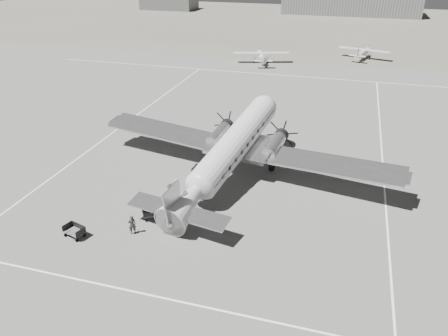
% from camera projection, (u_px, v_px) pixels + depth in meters
% --- Properties ---
extents(ground, '(260.00, 260.00, 0.00)m').
position_uv_depth(ground, '(243.00, 192.00, 38.53)').
color(ground, slate).
rests_on(ground, ground).
extents(taxi_line_near, '(60.00, 0.15, 0.01)m').
position_uv_depth(taxi_line_near, '(188.00, 303.00, 26.55)').
color(taxi_line_near, white).
rests_on(taxi_line_near, ground).
extents(taxi_line_right, '(0.15, 80.00, 0.01)m').
position_uv_depth(taxi_line_right, '(386.00, 213.00, 35.53)').
color(taxi_line_right, white).
rests_on(taxi_line_right, ground).
extents(taxi_line_left, '(0.15, 60.00, 0.01)m').
position_uv_depth(taxi_line_left, '(116.00, 130.00, 51.58)').
color(taxi_line_left, white).
rests_on(taxi_line_left, ground).
extents(taxi_line_horizon, '(90.00, 0.15, 0.01)m').
position_uv_depth(taxi_line_horizon, '(301.00, 77.00, 72.74)').
color(taxi_line_horizon, white).
rests_on(taxi_line_horizon, ground).
extents(grass_infield, '(260.00, 90.00, 0.01)m').
position_uv_depth(grass_infield, '(327.00, 25.00, 119.79)').
color(grass_infield, '#656355').
rests_on(grass_infield, ground).
extents(hangar_main, '(42.00, 14.00, 6.60)m').
position_uv_depth(hangar_main, '(350.00, 3.00, 138.43)').
color(hangar_main, slate).
rests_on(hangar_main, ground).
extents(shed_secondary, '(18.00, 10.00, 4.00)m').
position_uv_depth(shed_secondary, '(169.00, 3.00, 149.74)').
color(shed_secondary, '#525252').
rests_on(shed_secondary, ground).
extents(dc3_airliner, '(33.60, 26.13, 5.78)m').
position_uv_depth(dc3_airliner, '(230.00, 152.00, 39.32)').
color(dc3_airliner, silver).
rests_on(dc3_airliner, ground).
extents(light_plane_left, '(12.40, 11.10, 2.16)m').
position_uv_depth(light_plane_left, '(261.00, 57.00, 80.56)').
color(light_plane_left, silver).
rests_on(light_plane_left, ground).
extents(light_plane_right, '(11.72, 10.46, 2.05)m').
position_uv_depth(light_plane_right, '(363.00, 54.00, 83.62)').
color(light_plane_right, silver).
rests_on(light_plane_right, ground).
extents(baggage_cart_near, '(1.80, 1.69, 0.83)m').
position_uv_depth(baggage_cart_near, '(152.00, 214.00, 34.72)').
color(baggage_cart_near, '#525252').
rests_on(baggage_cart_near, ground).
extents(baggage_cart_far, '(1.86, 1.54, 0.91)m').
position_uv_depth(baggage_cart_far, '(74.00, 231.00, 32.48)').
color(baggage_cart_far, '#525252').
rests_on(baggage_cart_far, ground).
extents(ground_crew, '(0.69, 0.65, 1.59)m').
position_uv_depth(ground_crew, '(132.00, 225.00, 32.69)').
color(ground_crew, '#2D2D2D').
rests_on(ground_crew, ground).
extents(ramp_agent, '(1.10, 1.16, 1.89)m').
position_uv_depth(ramp_agent, '(171.00, 192.00, 36.74)').
color(ramp_agent, '#B2B2B0').
rests_on(ramp_agent, ground).
extents(passenger, '(0.75, 0.93, 1.65)m').
position_uv_depth(passenger, '(177.00, 188.00, 37.58)').
color(passenger, '#B5B5B3').
rests_on(passenger, ground).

